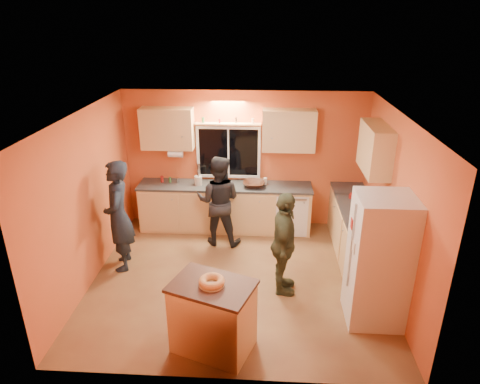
# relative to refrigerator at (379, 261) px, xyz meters

# --- Properties ---
(ground) EXTENTS (4.50, 4.50, 0.00)m
(ground) POSITION_rel_refrigerator_xyz_m (-1.89, 0.80, -0.90)
(ground) COLOR brown
(ground) RESTS_ON ground
(room_shell) EXTENTS (4.54, 4.04, 2.61)m
(room_shell) POSITION_rel_refrigerator_xyz_m (-1.77, 1.21, 0.72)
(room_shell) COLOR #D96137
(room_shell) RESTS_ON ground
(back_counter) EXTENTS (4.23, 0.62, 0.90)m
(back_counter) POSITION_rel_refrigerator_xyz_m (-1.88, 2.50, -0.45)
(back_counter) COLOR #E0BA75
(back_counter) RESTS_ON ground
(right_counter) EXTENTS (0.62, 1.84, 0.90)m
(right_counter) POSITION_rel_refrigerator_xyz_m (0.06, 1.30, -0.45)
(right_counter) COLOR #E0BA75
(right_counter) RESTS_ON ground
(refrigerator) EXTENTS (0.72, 0.70, 1.80)m
(refrigerator) POSITION_rel_refrigerator_xyz_m (0.00, 0.00, 0.00)
(refrigerator) COLOR silver
(refrigerator) RESTS_ON ground
(island) EXTENTS (1.13, 0.95, 0.93)m
(island) POSITION_rel_refrigerator_xyz_m (-2.10, -0.70, -0.43)
(island) COLOR #E0BA75
(island) RESTS_ON ground
(bundt_pastry) EXTENTS (0.31, 0.31, 0.09)m
(bundt_pastry) POSITION_rel_refrigerator_xyz_m (-2.10, -0.70, 0.08)
(bundt_pastry) COLOR tan
(bundt_pastry) RESTS_ON island
(person_left) EXTENTS (0.58, 0.75, 1.82)m
(person_left) POSITION_rel_refrigerator_xyz_m (-3.79, 1.07, 0.01)
(person_left) COLOR black
(person_left) RESTS_ON ground
(person_center) EXTENTS (0.86, 0.70, 1.64)m
(person_center) POSITION_rel_refrigerator_xyz_m (-2.30, 1.95, -0.08)
(person_center) COLOR black
(person_center) RESTS_ON ground
(person_right) EXTENTS (0.43, 0.95, 1.59)m
(person_right) POSITION_rel_refrigerator_xyz_m (-1.21, 0.54, -0.11)
(person_right) COLOR #2E3320
(person_right) RESTS_ON ground
(mixing_bowl) EXTENTS (0.43, 0.43, 0.10)m
(mixing_bowl) POSITION_rel_refrigerator_xyz_m (-1.70, 2.46, 0.05)
(mixing_bowl) COLOR black
(mixing_bowl) RESTS_ON back_counter
(utensil_crock) EXTENTS (0.14, 0.14, 0.17)m
(utensil_crock) POSITION_rel_refrigerator_xyz_m (-2.74, 2.48, 0.09)
(utensil_crock) COLOR beige
(utensil_crock) RESTS_ON back_counter
(potted_plant) EXTENTS (0.30, 0.28, 0.27)m
(potted_plant) POSITION_rel_refrigerator_xyz_m (0.01, 0.50, 0.14)
(potted_plant) COLOR gray
(potted_plant) RESTS_ON right_counter
(red_box) EXTENTS (0.19, 0.17, 0.07)m
(red_box) POSITION_rel_refrigerator_xyz_m (0.05, 2.03, 0.04)
(red_box) COLOR maroon
(red_box) RESTS_ON right_counter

